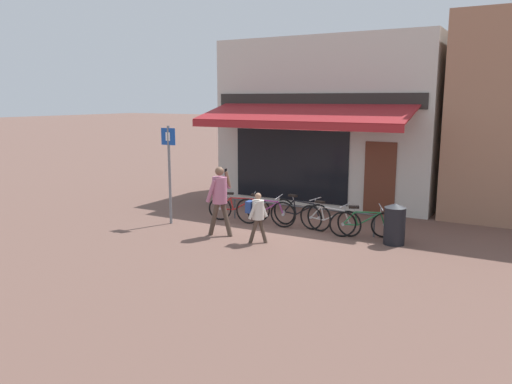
# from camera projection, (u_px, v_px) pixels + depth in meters

# --- Properties ---
(ground_plane) EXTENTS (160.00, 160.00, 0.00)m
(ground_plane) POSITION_uv_depth(u_px,v_px,m) (281.00, 225.00, 13.18)
(ground_plane) COLOR brown
(shop_front) EXTENTS (6.92, 4.88, 5.15)m
(shop_front) POSITION_uv_depth(u_px,v_px,m) (331.00, 121.00, 16.26)
(shop_front) COLOR beige
(shop_front) RESTS_ON ground_plane
(bike_rack_rail) EXTENTS (4.05, 0.04, 0.57)m
(bike_rack_rail) POSITION_uv_depth(u_px,v_px,m) (299.00, 209.00, 12.93)
(bike_rack_rail) COLOR #47494F
(bike_rack_rail) RESTS_ON ground_plane
(bicycle_red) EXTENTS (1.63, 0.70, 0.79)m
(bicycle_red) POSITION_uv_depth(u_px,v_px,m) (239.00, 208.00, 13.61)
(bicycle_red) COLOR black
(bicycle_red) RESTS_ON ground_plane
(bicycle_purple) EXTENTS (1.70, 0.52, 0.85)m
(bicycle_purple) POSITION_uv_depth(u_px,v_px,m) (265.00, 212.00, 13.07)
(bicycle_purple) COLOR black
(bicycle_purple) RESTS_ON ground_plane
(bicycle_black) EXTENTS (1.77, 0.53, 0.84)m
(bicycle_black) POSITION_uv_depth(u_px,v_px,m) (301.00, 213.00, 12.88)
(bicycle_black) COLOR black
(bicycle_black) RESTS_ON ground_plane
(bicycle_silver) EXTENTS (1.72, 0.52, 0.79)m
(bicycle_silver) POSITION_uv_depth(u_px,v_px,m) (329.00, 219.00, 12.36)
(bicycle_silver) COLOR black
(bicycle_silver) RESTS_ON ground_plane
(bicycle_green) EXTENTS (1.53, 0.82, 0.81)m
(bicycle_green) POSITION_uv_depth(u_px,v_px,m) (363.00, 223.00, 11.95)
(bicycle_green) COLOR black
(bicycle_green) RESTS_ON ground_plane
(pedestrian_adult) EXTENTS (0.62, 0.55, 1.71)m
(pedestrian_adult) POSITION_uv_depth(u_px,v_px,m) (220.00, 194.00, 12.02)
(pedestrian_adult) COLOR #47382D
(pedestrian_adult) RESTS_ON ground_plane
(pedestrian_child) EXTENTS (0.49, 0.47, 1.19)m
(pedestrian_child) POSITION_uv_depth(u_px,v_px,m) (257.00, 212.00, 11.46)
(pedestrian_child) COLOR #47382D
(pedestrian_child) RESTS_ON ground_plane
(litter_bin) EXTENTS (0.49, 0.49, 0.96)m
(litter_bin) POSITION_uv_depth(u_px,v_px,m) (395.00, 224.00, 11.40)
(litter_bin) COLOR black
(litter_bin) RESTS_ON ground_plane
(parking_sign) EXTENTS (0.44, 0.07, 2.61)m
(parking_sign) POSITION_uv_depth(u_px,v_px,m) (169.00, 165.00, 13.10)
(parking_sign) COLOR slate
(parking_sign) RESTS_ON ground_plane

